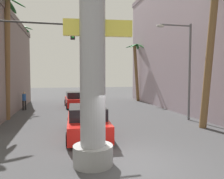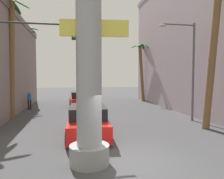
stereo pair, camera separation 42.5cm
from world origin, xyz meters
TOP-DOWN VIEW (x-y plane):
  - ground_plane at (0.00, 10.00)m, footprint 90.70×90.70m
  - neon_sign_pole at (-1.40, 0.19)m, footprint 2.70×1.42m
  - street_lamp at (5.99, 6.63)m, footprint 2.66×0.28m
  - traffic_light_mast at (-4.76, 4.90)m, footprint 5.45×0.32m
  - car_lead at (-1.17, 4.17)m, footprint 2.31×5.06m
  - car_far at (-1.14, 15.21)m, footprint 2.22×4.36m
  - palm_tree_far_left at (-6.87, 18.81)m, footprint 2.59×2.57m
  - palm_tree_near_right at (6.15, 4.16)m, footprint 2.73×2.82m
  - palm_tree_far_right at (6.73, 18.99)m, footprint 2.70×2.60m
  - palm_tree_mid_left at (-6.32, 9.74)m, footprint 2.91×2.98m
  - pedestrian_far_left at (-5.93, 14.15)m, footprint 0.36×0.36m

SIDE VIEW (x-z plane):
  - ground_plane at x=0.00m, z-range 0.00..0.00m
  - car_far at x=-1.14m, z-range -0.04..1.52m
  - car_lead at x=-1.17m, z-range -0.04..1.52m
  - pedestrian_far_left at x=-5.93m, z-range 0.15..1.87m
  - neon_sign_pole at x=-1.40m, z-range -0.74..8.56m
  - street_lamp at x=5.99m, z-range 0.76..7.58m
  - traffic_light_mast at x=-4.76m, z-range 1.26..7.31m
  - palm_tree_far_right at x=6.73m, z-range 0.68..7.94m
  - palm_tree_mid_left at x=-6.32m, z-range 0.61..9.53m
  - palm_tree_near_right at x=6.15m, z-range 0.59..9.60m
  - palm_tree_far_left at x=-6.87m, z-range 0.95..9.81m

